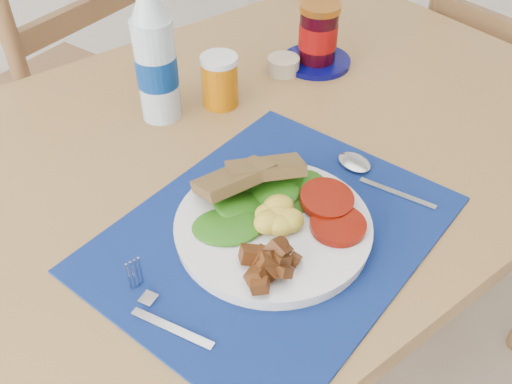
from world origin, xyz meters
The scene contains 11 objects.
table centered at (0.00, 0.20, 0.67)m, with size 1.40×0.90×0.75m.
chair_far centered at (-0.05, 0.92, 0.61)m, with size 0.57×0.55×1.23m.
chair_end centered at (0.89, 0.19, 0.59)m, with size 0.42×0.44×1.17m.
placemat centered at (-0.09, -0.01, 0.75)m, with size 0.50×0.39×0.00m, color black.
breakfast_plate centered at (-0.10, -0.01, 0.77)m, with size 0.28×0.28×0.07m.
fork centered at (-0.30, -0.02, 0.76)m, with size 0.06×0.16×0.00m.
spoon centered at (0.11, 0.00, 0.76)m, with size 0.05×0.19×0.01m.
water_bottle centered at (-0.06, 0.36, 0.86)m, with size 0.07×0.07×0.25m.
juice_glass centered at (0.05, 0.32, 0.80)m, with size 0.07×0.07×0.09m, color #AD5B04.
ramekin centered at (0.22, 0.34, 0.77)m, with size 0.07×0.07×0.03m, color tan.
jam_on_saucer centered at (0.30, 0.33, 0.81)m, with size 0.15×0.15×0.13m.
Camera 1 is at (-0.47, -0.45, 1.35)m, focal length 40.00 mm.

